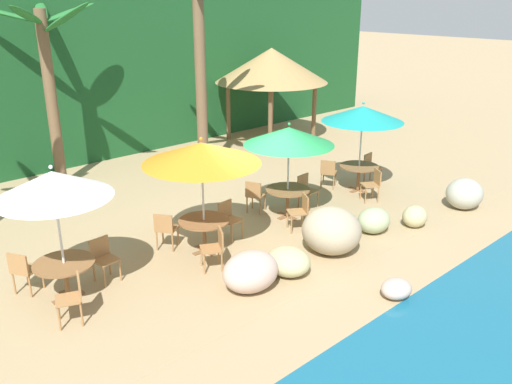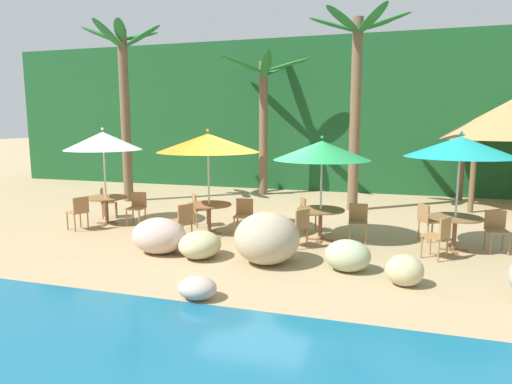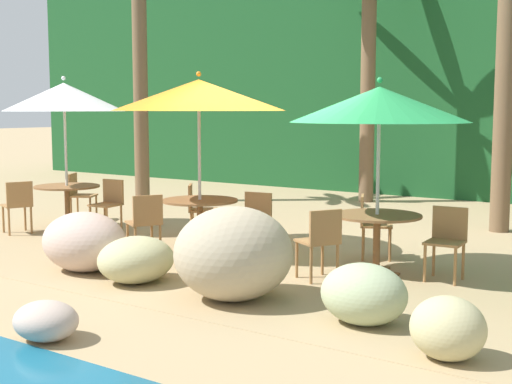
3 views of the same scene
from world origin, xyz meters
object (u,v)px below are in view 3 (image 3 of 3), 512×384
palm_tree_nearest (139,16)px  chair_white_left (18,203)px  chair_orange_seaward (255,219)px  dining_table_green (377,224)px  dining_table_white (67,193)px  dining_table_orange (200,208)px  chair_orange_left (145,220)px  umbrella_green (379,105)px  chair_green_inland (370,221)px  chair_orange_inland (197,207)px  umbrella_orange (199,95)px  umbrella_white (64,97)px  chair_green_left (321,239)px  palm_tree_second (369,42)px  chair_white_inland (79,193)px  chair_white_seaward (109,201)px  chair_green_seaward (447,237)px

palm_tree_nearest → chair_white_left: bearing=-73.3°
chair_orange_seaward → dining_table_green: size_ratio=0.79×
dining_table_white → dining_table_orange: bearing=-3.0°
chair_orange_left → umbrella_green: size_ratio=0.36×
dining_table_green → chair_green_inland: bearing=121.2°
chair_white_left → chair_orange_inland: 3.00m
umbrella_orange → umbrella_green: size_ratio=1.06×
chair_orange_seaward → dining_table_white: bearing=-179.6°
chair_orange_seaward → chair_orange_left: size_ratio=1.00×
umbrella_white → umbrella_green: (5.77, -0.02, -0.14)m
chair_green_left → palm_tree_second: 8.04m
chair_white_left → chair_orange_left: bearing=-2.5°
umbrella_white → dining_table_white: bearing=3.6°
chair_white_left → umbrella_green: size_ratio=0.36×
dining_table_white → chair_orange_left: size_ratio=1.26×
chair_green_left → chair_white_inland: bearing=165.9°
chair_orange_seaward → chair_green_left: size_ratio=1.00×
dining_table_orange → chair_orange_left: size_ratio=1.26×
chair_white_seaward → dining_table_orange: chair_white_seaward is taller
chair_orange_inland → chair_green_inland: bearing=4.7°
chair_white_inland → umbrella_orange: (3.55, -0.85, 1.72)m
dining_table_orange → chair_orange_seaward: bearing=12.5°
chair_white_left → dining_table_white: bearing=74.5°
chair_orange_inland → palm_tree_second: size_ratio=0.17×
umbrella_orange → chair_orange_inland: 1.92m
chair_orange_inland → chair_white_left: bearing=-154.3°
chair_green_inland → palm_tree_second: (-2.69, 5.44, 2.95)m
chair_green_seaward → palm_tree_nearest: size_ratio=0.15×
umbrella_white → umbrella_orange: 3.05m
chair_white_inland → chair_green_seaward: bearing=-4.5°
chair_green_left → chair_white_seaward: bearing=168.0°
umbrella_white → chair_orange_seaward: bearing=0.4°
chair_green_seaward → palm_tree_second: 7.79m
chair_orange_left → palm_tree_second: 7.69m
umbrella_orange → umbrella_green: 2.73m
chair_orange_seaward → umbrella_orange: bearing=-167.5°
chair_green_left → palm_tree_second: bearing=111.8°
umbrella_green → dining_table_white: bearing=179.8°
umbrella_white → chair_white_left: (-0.23, -0.82, -1.72)m
chair_green_left → palm_tree_nearest: bearing=148.8°
umbrella_green → palm_tree_nearest: (-7.26, 3.40, 1.93)m
dining_table_orange → chair_orange_left: 0.86m
chair_orange_left → chair_orange_inland: bearing=100.0°
chair_green_seaward → chair_white_inland: bearing=175.5°
umbrella_white → dining_table_white: (0.00, 0.00, -1.62)m
chair_orange_seaward → chair_green_seaward: 2.73m
umbrella_white → dining_table_green: umbrella_white is taller
chair_orange_inland → chair_green_left: (2.94, -1.28, 0.00)m
umbrella_white → chair_green_seaward: (6.61, 0.13, -1.72)m
umbrella_white → chair_green_inland: bearing=7.6°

